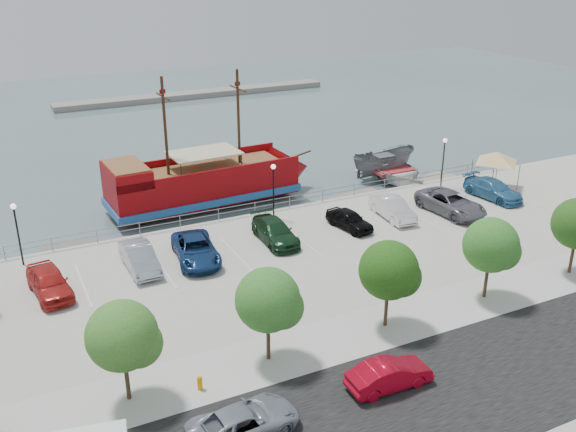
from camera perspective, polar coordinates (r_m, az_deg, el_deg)
name	(u,v)px	position (r m, az deg, el deg)	size (l,w,h in m)	color
ground	(314,264)	(44.23, 2.31, -4.26)	(160.00, 160.00, 0.00)	#4A5F60
street	(474,382)	(32.66, 16.21, -13.96)	(100.00, 8.00, 0.04)	black
sidewalk	(400,321)	(36.41, 9.93, -9.17)	(100.00, 4.00, 0.05)	#B9B7B1
seawall_railing	(267,206)	(49.98, -1.91, 0.93)	(50.00, 0.06, 1.00)	gray
far_shore	(195,94)	(96.17, -8.24, 10.64)	(40.00, 3.00, 0.80)	gray
pirate_ship	(218,181)	(54.45, -6.25, 3.12)	(18.50, 5.99, 11.58)	#8B050A
patrol_boat	(383,165)	(61.02, 8.46, 4.50)	(2.46, 6.53, 2.53)	slate
speedboat	(395,173)	(60.24, 9.50, 3.75)	(5.68, 7.95, 1.65)	silver
dock_west	(87,247)	(48.35, -17.40, -2.66)	(6.61, 1.89, 0.38)	slate
dock_mid	(349,199)	(55.33, 5.47, 1.54)	(6.28, 1.79, 0.36)	gray
dock_east	(425,184)	(59.69, 12.05, 2.76)	(7.61, 2.18, 0.44)	gray
canopy_tent	(498,152)	(57.13, 18.14, 5.44)	(4.70, 4.70, 3.68)	slate
street_van	(244,422)	(28.30, -3.93, -17.77)	(2.24, 4.86, 1.35)	#8A919E
street_sedan	(389,375)	(31.11, 9.00, -13.75)	(1.45, 4.15, 1.37)	#B5071C
fire_hydrant	(200,382)	(31.01, -7.85, -14.45)	(0.26, 0.26, 0.75)	#E79601
lamp_post_left	(16,223)	(44.11, -23.01, -0.61)	(0.36, 0.36, 4.28)	black
lamp_post_mid	(273,181)	(48.02, -1.30, 3.09)	(0.36, 0.36, 4.28)	black
lamp_post_right	(444,154)	(56.31, 13.69, 5.41)	(0.36, 0.36, 4.28)	black
tree_b	(126,338)	(29.39, -14.20, -10.44)	(3.30, 3.20, 5.00)	#473321
tree_c	(271,302)	(31.16, -1.51, -7.62)	(3.30, 3.20, 5.00)	#473321
tree_d	(392,272)	(34.30, 9.21, -4.92)	(3.30, 3.20, 5.00)	#473321
tree_e	(493,247)	(38.46, 17.80, -2.61)	(3.30, 3.20, 5.00)	#473321
parked_car_a	(49,282)	(40.60, -20.46, -5.51)	(1.95, 4.85, 1.65)	red
parked_car_b	(140,258)	(42.06, -13.05, -3.64)	(1.69, 4.84, 1.60)	#949DA7
parked_car_c	(196,250)	(42.55, -8.19, -2.97)	(2.57, 5.57, 1.55)	navy
parked_car_d	(275,232)	(44.83, -1.16, -1.39)	(2.10, 5.17, 1.50)	#14351D
parked_car_e	(349,220)	(47.15, 5.49, -0.32)	(1.64, 4.08, 1.39)	black
parked_car_f	(393,208)	(49.40, 9.30, 0.68)	(1.65, 4.72, 1.56)	silver
parked_car_g	(451,203)	(51.22, 14.28, 1.13)	(2.76, 5.99, 1.66)	slate
parked_car_h	(493,189)	(55.32, 17.77, 2.28)	(2.16, 5.31, 1.54)	teal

